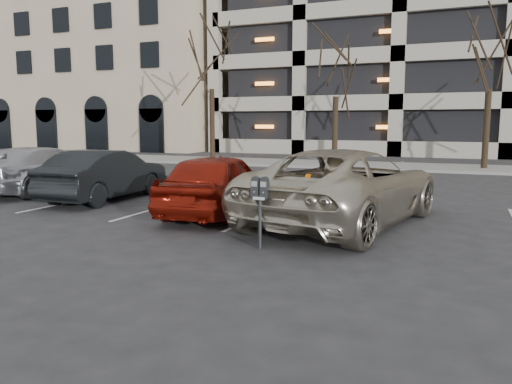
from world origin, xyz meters
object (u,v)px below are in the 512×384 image
car_red (218,183)px  car_silver (43,169)px  parking_meter (260,195)px  tree_c (492,38)px  tree_b (337,53)px  car_dark (106,175)px  suv_silver (345,186)px  tree_a (211,44)px

car_red → car_silver: bearing=-17.8°
parking_meter → car_silver: size_ratio=0.25×
tree_c → tree_b: bearing=180.0°
parking_meter → car_dark: (-6.17, 3.56, -0.24)m
tree_b → tree_c: bearing=0.0°
suv_silver → car_silver: bearing=3.9°
car_dark → suv_silver: bearing=171.0°
parking_meter → car_dark: bearing=152.5°
tree_a → car_silver: size_ratio=1.80×
parking_meter → tree_c: bearing=78.8°
car_dark → parking_meter: bearing=147.2°
parking_meter → suv_silver: bearing=75.0°
tree_a → car_silver: 14.36m
tree_b → parking_meter: tree_b is taller
tree_b → tree_c: 7.01m
tree_b → car_red: size_ratio=1.77×
tree_a → tree_b: size_ratio=1.16×
suv_silver → parking_meter: bearing=83.9°
tree_c → parking_meter: (-4.21, -17.24, -4.97)m
tree_a → car_dark: tree_a is taller
suv_silver → car_dark: bearing=5.2°
tree_a → tree_c: 14.01m
parking_meter → car_red: bearing=131.1°
tree_b → suv_silver: (3.67, -14.45, -4.79)m
parking_meter → tree_a: bearing=122.1°
suv_silver → car_silver: 10.02m
tree_c → parking_meter: 18.43m
suv_silver → tree_a: bearing=-42.1°
parking_meter → car_red: size_ratio=0.28×
tree_c → parking_meter: size_ratio=6.56×
tree_b → car_silver: (-6.26, -13.13, -4.88)m
tree_a → suv_silver: size_ratio=1.42×
tree_a → parking_meter: 20.58m
tree_a → car_red: (7.60, -14.50, -5.73)m
car_red → tree_c: bearing=-120.3°
car_dark → car_silver: bearing=-13.5°
tree_b → parking_meter: 18.07m
car_silver → tree_b: bearing=-117.0°
tree_c → car_red: size_ratio=1.87×
tree_b → suv_silver: tree_b is taller
suv_silver → car_dark: size_ratio=1.45×
tree_a → car_silver: (0.74, -13.13, -5.76)m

